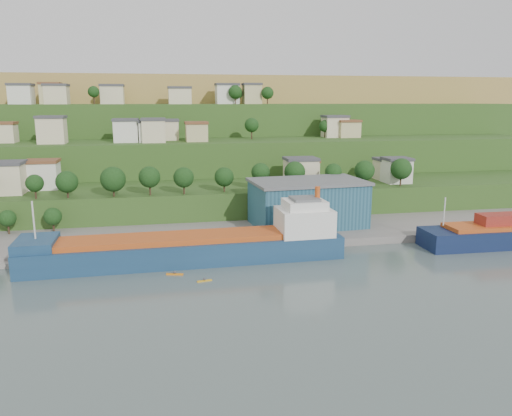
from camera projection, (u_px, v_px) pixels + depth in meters
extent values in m
plane|color=#475653|center=(201.00, 276.00, 105.47)|extent=(500.00, 500.00, 0.00)
cube|color=slate|center=(265.00, 237.00, 136.09)|extent=(220.00, 26.00, 4.00)
cube|color=#284719|center=(186.00, 217.00, 159.20)|extent=(260.00, 32.00, 20.00)
cube|color=#284719|center=(181.00, 199.00, 187.98)|extent=(280.00, 32.00, 44.00)
cube|color=#284719|center=(178.00, 186.00, 216.76)|extent=(300.00, 32.00, 70.00)
cube|color=olive|center=(173.00, 165.00, 287.76)|extent=(360.00, 120.00, 96.00)
cube|color=beige|center=(10.00, 179.00, 143.77)|extent=(8.04, 8.82, 8.52)
cube|color=#3F3F44|center=(8.00, 163.00, 142.77)|extent=(8.64, 9.42, 0.90)
cube|color=silver|center=(43.00, 176.00, 151.77)|extent=(9.27, 7.82, 8.06)
cube|color=brown|center=(42.00, 161.00, 150.83)|extent=(9.87, 8.42, 0.90)
cube|color=beige|center=(301.00, 173.00, 158.08)|extent=(9.65, 7.77, 8.00)
cube|color=#3F3F44|center=(301.00, 159.00, 157.15)|extent=(10.25, 8.37, 0.90)
cube|color=beige|center=(302.00, 171.00, 166.74)|extent=(9.75, 8.27, 6.42)
cube|color=brown|center=(302.00, 161.00, 165.97)|extent=(10.35, 8.87, 0.90)
cube|color=silver|center=(396.00, 171.00, 163.44)|extent=(7.90, 7.57, 7.38)
cube|color=#3F3F44|center=(397.00, 159.00, 162.57)|extent=(8.50, 8.17, 0.90)
cube|color=beige|center=(390.00, 170.00, 170.47)|extent=(9.59, 7.20, 6.51)
cube|color=#3F3F44|center=(390.00, 159.00, 169.69)|extent=(10.19, 7.80, 0.90)
cube|color=beige|center=(3.00, 134.00, 173.92)|extent=(8.78, 7.08, 6.36)
cube|color=brown|center=(2.00, 123.00, 173.15)|extent=(9.38, 7.68, 0.90)
cube|color=beige|center=(52.00, 131.00, 170.31)|extent=(8.83, 7.79, 8.55)
cube|color=#3F3F44|center=(51.00, 117.00, 169.32)|extent=(9.43, 8.39, 0.90)
cube|color=silver|center=(126.00, 132.00, 176.79)|extent=(8.33, 8.93, 7.36)
cube|color=#3F3F44|center=(126.00, 120.00, 175.92)|extent=(8.93, 9.53, 0.90)
cube|color=silver|center=(151.00, 132.00, 177.12)|extent=(8.29, 8.30, 6.86)
cube|color=#3F3F44|center=(151.00, 121.00, 176.31)|extent=(8.89, 8.90, 0.90)
cube|color=beige|center=(154.00, 131.00, 175.70)|extent=(7.96, 8.18, 7.59)
cube|color=#3F3F44|center=(153.00, 119.00, 174.81)|extent=(8.56, 8.78, 0.90)
cube|color=beige|center=(165.00, 131.00, 185.54)|extent=(9.50, 7.74, 6.87)
cube|color=#3F3F44|center=(165.00, 120.00, 184.72)|extent=(10.10, 8.34, 0.90)
cube|color=tan|center=(197.00, 133.00, 179.68)|extent=(7.62, 7.52, 6.21)
cube|color=brown|center=(196.00, 123.00, 178.93)|extent=(8.22, 8.12, 0.90)
cube|color=beige|center=(335.00, 127.00, 199.93)|extent=(9.07, 7.92, 7.83)
cube|color=#3F3F44|center=(335.00, 116.00, 199.01)|extent=(9.67, 8.52, 0.90)
cube|color=tan|center=(348.00, 130.00, 199.21)|extent=(8.34, 7.35, 6.09)
cube|color=brown|center=(348.00, 121.00, 198.48)|extent=(8.94, 7.95, 0.90)
cube|color=silver|center=(21.00, 95.00, 197.03)|extent=(8.48, 8.36, 7.19)
cube|color=#3F3F44|center=(20.00, 84.00, 196.18)|extent=(9.08, 8.96, 0.90)
cube|color=tan|center=(51.00, 94.00, 201.37)|extent=(7.66, 7.87, 7.73)
cube|color=brown|center=(50.00, 83.00, 200.46)|extent=(8.26, 8.47, 0.90)
cube|color=beige|center=(57.00, 95.00, 201.91)|extent=(8.81, 8.72, 7.17)
cube|color=#3F3F44|center=(56.00, 85.00, 201.06)|extent=(9.41, 9.32, 0.90)
cube|color=beige|center=(112.00, 95.00, 209.27)|extent=(9.29, 8.48, 7.25)
cube|color=#3F3F44|center=(112.00, 85.00, 208.41)|extent=(9.89, 9.08, 0.90)
cube|color=beige|center=(180.00, 96.00, 209.52)|extent=(9.31, 7.82, 6.34)
cube|color=#3F3F44|center=(179.00, 88.00, 208.76)|extent=(9.91, 8.42, 0.90)
cube|color=silver|center=(227.00, 95.00, 216.08)|extent=(9.60, 8.64, 7.87)
cube|color=#3F3F44|center=(227.00, 84.00, 215.16)|extent=(10.20, 9.24, 0.90)
cube|color=tan|center=(252.00, 95.00, 215.18)|extent=(7.50, 7.20, 7.93)
cube|color=#3F3F44|center=(252.00, 84.00, 214.25)|extent=(8.10, 7.80, 0.90)
cylinder|color=#382619|center=(36.00, 193.00, 136.40)|extent=(0.50, 0.50, 3.06)
sphere|color=black|center=(35.00, 183.00, 135.80)|extent=(4.80, 4.80, 4.80)
cylinder|color=#382619|center=(68.00, 193.00, 137.88)|extent=(0.50, 0.50, 2.85)
sphere|color=black|center=(67.00, 182.00, 137.23)|extent=(6.04, 6.04, 6.04)
cylinder|color=#382619|center=(114.00, 191.00, 139.94)|extent=(0.50, 0.50, 2.98)
sphere|color=black|center=(113.00, 179.00, 139.22)|extent=(7.03, 7.03, 7.03)
cylinder|color=#382619|center=(150.00, 189.00, 141.72)|extent=(0.50, 0.50, 3.60)
sphere|color=black|center=(150.00, 177.00, 140.99)|extent=(6.05, 6.05, 6.05)
cylinder|color=#382619|center=(184.00, 189.00, 143.38)|extent=(0.50, 0.50, 3.28)
sphere|color=black|center=(184.00, 177.00, 142.69)|extent=(5.87, 5.87, 5.87)
cylinder|color=#382619|center=(224.00, 187.00, 147.18)|extent=(0.50, 0.50, 2.88)
sphere|color=black|center=(224.00, 177.00, 146.55)|extent=(5.71, 5.71, 5.71)
cylinder|color=#382619|center=(261.00, 184.00, 150.45)|extent=(0.50, 0.50, 3.81)
sphere|color=black|center=(261.00, 172.00, 149.72)|extent=(5.61, 5.61, 5.61)
cylinder|color=#382619|center=(295.00, 183.00, 152.49)|extent=(0.50, 0.50, 3.40)
sphere|color=black|center=(295.00, 172.00, 151.75)|extent=(6.44, 6.44, 6.44)
cylinder|color=#382619|center=(333.00, 183.00, 152.20)|extent=(0.50, 0.50, 3.76)
sphere|color=black|center=(333.00, 172.00, 151.50)|extent=(5.18, 5.18, 5.18)
cylinder|color=#382619|center=(364.00, 182.00, 155.01)|extent=(0.50, 0.50, 3.50)
sphere|color=black|center=(365.00, 171.00, 154.27)|extent=(6.27, 6.27, 6.27)
cylinder|color=#382619|center=(401.00, 180.00, 157.28)|extent=(0.50, 0.50, 3.61)
sphere|color=black|center=(401.00, 169.00, 156.51)|extent=(6.62, 6.62, 6.62)
cylinder|color=#382619|center=(94.00, 100.00, 201.01)|extent=(0.50, 0.50, 3.69)
sphere|color=black|center=(94.00, 92.00, 200.35)|extent=(4.55, 4.55, 4.55)
cylinder|color=#382619|center=(235.00, 100.00, 211.57)|extent=(0.50, 0.50, 3.44)
sphere|color=black|center=(235.00, 92.00, 210.88)|extent=(5.73, 5.73, 5.73)
cylinder|color=#382619|center=(267.00, 100.00, 212.32)|extent=(0.50, 0.50, 3.21)
sphere|color=black|center=(267.00, 93.00, 211.68)|extent=(5.21, 5.21, 5.21)
cylinder|color=#382619|center=(252.00, 134.00, 190.17)|extent=(0.50, 0.50, 3.85)
sphere|color=black|center=(252.00, 125.00, 189.45)|extent=(5.40, 5.40, 5.40)
cylinder|color=#382619|center=(325.00, 133.00, 198.15)|extent=(0.50, 0.50, 3.28)
sphere|color=black|center=(325.00, 126.00, 197.53)|extent=(4.82, 4.82, 4.82)
cylinder|color=#382619|center=(236.00, 101.00, 214.65)|extent=(0.50, 0.50, 2.96)
sphere|color=black|center=(236.00, 93.00, 214.00)|extent=(5.85, 5.85, 5.85)
cube|color=navy|center=(186.00, 255.00, 114.63)|extent=(72.82, 12.80, 7.26)
cube|color=#B24717|center=(177.00, 238.00, 113.34)|extent=(54.11, 10.36, 1.24)
cube|color=navy|center=(36.00, 243.00, 107.61)|extent=(8.52, 11.57, 2.07)
cube|color=silver|center=(304.00, 221.00, 118.47)|extent=(12.64, 10.61, 6.22)
cube|color=silver|center=(305.00, 204.00, 117.59)|extent=(9.49, 8.48, 2.07)
cube|color=#595B5E|center=(305.00, 199.00, 117.31)|extent=(6.34, 6.34, 0.62)
cylinder|color=#B24717|center=(317.00, 193.00, 117.63)|extent=(1.27, 1.27, 3.11)
cylinder|color=silver|center=(34.00, 220.00, 106.52)|extent=(0.38, 0.38, 8.30)
cube|color=silver|center=(52.00, 253.00, 108.68)|extent=(14.74, 12.00, 0.26)
cylinder|color=silver|center=(444.00, 212.00, 122.81)|extent=(0.33, 0.33, 7.11)
cube|color=maroon|center=(502.00, 219.00, 126.42)|extent=(12.31, 5.37, 2.64)
cube|color=navy|center=(308.00, 204.00, 139.66)|extent=(31.34, 20.33, 12.00)
cube|color=#595B5E|center=(308.00, 182.00, 138.31)|extent=(32.41, 21.40, 0.80)
cube|color=silver|center=(22.00, 256.00, 114.50)|extent=(3.79, 2.31, 0.71)
cube|color=orange|center=(175.00, 274.00, 106.36)|extent=(3.69, 1.49, 0.27)
sphere|color=#3F3F44|center=(175.00, 272.00, 106.27)|extent=(0.64, 0.64, 0.64)
cube|color=gold|center=(204.00, 281.00, 102.53)|extent=(3.17, 1.10, 0.23)
sphere|color=#3F3F44|center=(204.00, 279.00, 102.45)|extent=(0.55, 0.55, 0.55)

